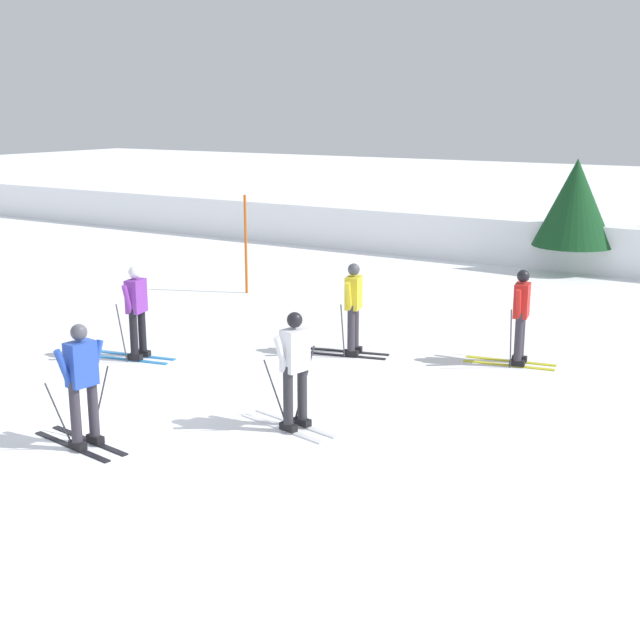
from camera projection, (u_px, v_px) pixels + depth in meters
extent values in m
plane|color=white|center=(122.00, 410.00, 12.87)|extent=(120.00, 120.00, 0.00)
cube|color=white|center=(528.00, 225.00, 28.03)|extent=(80.00, 8.24, 1.32)
cube|color=black|center=(343.00, 355.00, 15.63)|extent=(1.57, 0.50, 0.02)
cube|color=black|center=(347.00, 351.00, 15.89)|extent=(1.57, 0.50, 0.02)
cube|color=black|center=(351.00, 353.00, 15.57)|extent=(0.28, 0.18, 0.10)
cube|color=black|center=(355.00, 349.00, 15.83)|extent=(0.28, 0.18, 0.10)
cylinder|color=#38333D|center=(351.00, 328.00, 15.46)|extent=(0.14, 0.14, 0.85)
cylinder|color=#38333D|center=(355.00, 324.00, 15.72)|extent=(0.14, 0.14, 0.85)
cube|color=yellow|center=(354.00, 293.00, 15.43)|extent=(0.33, 0.43, 0.60)
cylinder|color=yellow|center=(349.00, 296.00, 15.21)|extent=(0.15, 0.27, 0.55)
cylinder|color=yellow|center=(356.00, 291.00, 15.67)|extent=(0.15, 0.27, 0.55)
sphere|color=#4C4C56|center=(354.00, 269.00, 15.33)|extent=(0.22, 0.22, 0.22)
cylinder|color=#38383D|center=(343.00, 331.00, 15.29)|extent=(0.10, 0.29, 1.06)
cylinder|color=#38383D|center=(353.00, 322.00, 15.95)|extent=(0.10, 0.29, 1.06)
cube|color=black|center=(71.00, 446.00, 11.45)|extent=(1.60, 0.30, 0.02)
cube|color=black|center=(89.00, 440.00, 11.66)|extent=(1.60, 0.30, 0.02)
cube|color=black|center=(78.00, 445.00, 11.34)|extent=(0.27, 0.15, 0.10)
cube|color=black|center=(95.00, 439.00, 11.55)|extent=(0.27, 0.15, 0.10)
cylinder|color=#38333D|center=(75.00, 411.00, 11.23)|extent=(0.14, 0.14, 0.85)
cylinder|color=#38333D|center=(93.00, 406.00, 11.43)|extent=(0.14, 0.14, 0.85)
cube|color=#284CB7|center=(81.00, 364.00, 11.18)|extent=(0.29, 0.41, 0.60)
cylinder|color=#284CB7|center=(64.00, 369.00, 11.01)|extent=(0.12, 0.27, 0.55)
cylinder|color=#284CB7|center=(96.00, 360.00, 11.38)|extent=(0.12, 0.27, 0.55)
sphere|color=#4C4C56|center=(79.00, 332.00, 11.07)|extent=(0.22, 0.22, 0.22)
cylinder|color=#38383D|center=(60.00, 417.00, 11.17)|extent=(0.07, 0.37, 1.01)
cylinder|color=#38383D|center=(100.00, 404.00, 11.64)|extent=(0.07, 0.37, 1.01)
cube|color=silver|center=(281.00, 428.00, 12.10)|extent=(1.59, 0.41, 0.02)
cube|color=silver|center=(295.00, 423.00, 12.30)|extent=(1.59, 0.41, 0.02)
cube|color=black|center=(288.00, 427.00, 11.98)|extent=(0.28, 0.17, 0.10)
cube|color=black|center=(302.00, 422.00, 12.18)|extent=(0.28, 0.17, 0.10)
cylinder|color=#2D2D33|center=(288.00, 395.00, 11.87)|extent=(0.14, 0.14, 0.85)
cylinder|color=#2D2D33|center=(302.00, 390.00, 12.06)|extent=(0.14, 0.14, 0.85)
cube|color=white|center=(295.00, 350.00, 11.81)|extent=(0.31, 0.42, 0.60)
cylinder|color=white|center=(281.00, 354.00, 11.65)|extent=(0.14, 0.27, 0.55)
cylinder|color=white|center=(306.00, 347.00, 12.01)|extent=(0.14, 0.27, 0.55)
sphere|color=black|center=(295.00, 320.00, 11.71)|extent=(0.22, 0.22, 0.22)
cylinder|color=#38383D|center=(276.00, 395.00, 11.84)|extent=(0.11, 0.45, 1.12)
cylinder|color=#38383D|center=(304.00, 386.00, 12.22)|extent=(0.11, 0.45, 1.12)
cube|color=#237AC6|center=(128.00, 360.00, 15.38)|extent=(1.58, 0.42, 0.02)
cube|color=#237AC6|center=(136.00, 355.00, 15.63)|extent=(1.58, 0.42, 0.02)
cube|color=black|center=(135.00, 357.00, 15.31)|extent=(0.28, 0.17, 0.10)
cube|color=black|center=(143.00, 353.00, 15.57)|extent=(0.28, 0.17, 0.10)
cylinder|color=black|center=(134.00, 332.00, 15.20)|extent=(0.14, 0.14, 0.85)
cylinder|color=black|center=(142.00, 328.00, 15.45)|extent=(0.14, 0.14, 0.85)
cube|color=purple|center=(136.00, 296.00, 15.17)|extent=(0.31, 0.42, 0.60)
cylinder|color=purple|center=(127.00, 299.00, 14.95)|extent=(0.14, 0.27, 0.55)
cylinder|color=purple|center=(142.00, 294.00, 15.41)|extent=(0.14, 0.27, 0.55)
sphere|color=silver|center=(135.00, 272.00, 15.07)|extent=(0.22, 0.22, 0.22)
cylinder|color=#38383D|center=(122.00, 334.00, 15.02)|extent=(0.08, 0.27, 1.12)
cylinder|color=#38383D|center=(144.00, 324.00, 15.69)|extent=(0.08, 0.27, 1.12)
cube|color=gold|center=(508.00, 365.00, 15.04)|extent=(1.59, 0.39, 0.02)
cube|color=gold|center=(511.00, 361.00, 15.29)|extent=(1.59, 0.39, 0.02)
cube|color=black|center=(517.00, 363.00, 14.97)|extent=(0.28, 0.17, 0.10)
cube|color=black|center=(519.00, 359.00, 15.22)|extent=(0.28, 0.17, 0.10)
cylinder|color=#38333D|center=(519.00, 337.00, 14.86)|extent=(0.14, 0.14, 0.85)
cylinder|color=#38333D|center=(521.00, 333.00, 15.11)|extent=(0.14, 0.14, 0.85)
cube|color=red|center=(522.00, 300.00, 14.83)|extent=(0.31, 0.42, 0.60)
cylinder|color=red|center=(518.00, 304.00, 14.61)|extent=(0.14, 0.27, 0.55)
cylinder|color=red|center=(523.00, 298.00, 15.07)|extent=(0.14, 0.27, 0.55)
sphere|color=black|center=(523.00, 276.00, 14.72)|extent=(0.22, 0.22, 0.22)
cylinder|color=#38383D|center=(511.00, 339.00, 14.68)|extent=(0.07, 0.27, 1.11)
cylinder|color=#38383D|center=(517.00, 329.00, 15.35)|extent=(0.07, 0.27, 1.11)
cylinder|color=#C65614|center=(246.00, 245.00, 20.63)|extent=(0.07, 0.07, 2.40)
cylinder|color=#513823|center=(571.00, 259.00, 23.46)|extent=(0.19, 0.19, 0.74)
cone|color=#14421E|center=(575.00, 203.00, 23.08)|extent=(2.19, 2.19, 2.37)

